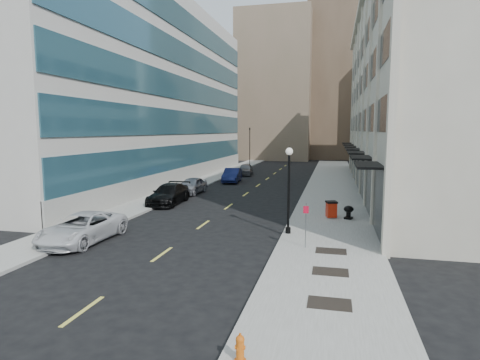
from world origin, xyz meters
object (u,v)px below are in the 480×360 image
at_px(traffic_signal, 250,130).
at_px(car_silver_sedan, 192,186).
at_px(car_grey_sedan, 245,169).
at_px(urn_planter, 349,211).
at_px(car_black_pickup, 169,194).
at_px(car_white_van, 82,228).
at_px(sign_post, 306,219).
at_px(lamppost, 289,182).
at_px(car_blue_sedan, 232,175).
at_px(trash_bin, 331,209).
at_px(fire_hydrant, 240,348).

xyz_separation_m(traffic_signal, car_silver_sedan, (0.70, -28.81, -4.98)).
distance_m(car_grey_sedan, urn_planter, 26.82).
bearing_deg(car_black_pickup, car_grey_sedan, 84.02).
bearing_deg(urn_planter, traffic_signal, 110.85).
height_order(car_white_van, sign_post, sign_post).
xyz_separation_m(car_black_pickup, car_silver_sedan, (0.00, 5.19, -0.03)).
bearing_deg(car_black_pickup, lamppost, -38.23).
xyz_separation_m(car_blue_sedan, car_grey_sedan, (-0.08, 7.18, -0.04)).
relative_size(traffic_signal, trash_bin, 6.55).
bearing_deg(urn_planter, car_black_pickup, 167.27).
distance_m(car_black_pickup, sign_post, 14.98).
bearing_deg(car_blue_sedan, sign_post, -73.35).
height_order(car_grey_sedan, trash_bin, car_grey_sedan).
xyz_separation_m(car_silver_sedan, car_grey_sedan, (1.47, 15.81, -0.01)).
bearing_deg(fire_hydrant, lamppost, 85.11).
xyz_separation_m(car_blue_sedan, urn_planter, (11.85, -16.84, -0.11)).
height_order(trash_bin, lamppost, lamppost).
relative_size(car_black_pickup, sign_post, 2.45).
bearing_deg(lamppost, urn_planter, 53.02).
bearing_deg(fire_hydrant, sign_post, 79.04).
distance_m(car_black_pickup, car_silver_sedan, 5.19).
relative_size(traffic_signal, sign_post, 3.25).
bearing_deg(sign_post, fire_hydrant, -101.29).
relative_size(car_grey_sedan, urn_planter, 5.10).
bearing_deg(traffic_signal, car_silver_sedan, -88.61).
bearing_deg(fire_hydrant, urn_planter, 73.68).
relative_size(traffic_signal, fire_hydrant, 9.75).
height_order(car_blue_sedan, fire_hydrant, car_blue_sedan).
bearing_deg(trash_bin, fire_hydrant, -114.39).
xyz_separation_m(lamppost, urn_planter, (3.30, 4.38, -2.27)).
relative_size(traffic_signal, car_black_pickup, 1.32).
height_order(car_silver_sedan, car_grey_sedan, car_silver_sedan).
bearing_deg(car_white_van, sign_post, 7.30).
xyz_separation_m(car_white_van, car_black_pickup, (0.00, 11.01, 0.03)).
xyz_separation_m(traffic_signal, trash_bin, (13.04, -36.87, -4.99)).
bearing_deg(car_grey_sedan, car_silver_sedan, -102.26).
bearing_deg(car_blue_sedan, urn_planter, -60.35).
xyz_separation_m(fire_hydrant, lamppost, (-0.24, 12.42, 2.43)).
bearing_deg(car_black_pickup, urn_planter, -14.69).
distance_m(traffic_signal, trash_bin, 39.43).
bearing_deg(car_white_van, car_black_pickup, 91.71).
relative_size(car_black_pickup, trash_bin, 4.95).
xyz_separation_m(car_black_pickup, car_blue_sedan, (1.55, 13.82, 0.01)).
height_order(car_white_van, urn_planter, car_white_van).
bearing_deg(sign_post, car_white_van, 179.25).
height_order(car_black_pickup, car_silver_sedan, car_black_pickup).
bearing_deg(sign_post, car_black_pickup, 132.15).
xyz_separation_m(traffic_signal, car_white_van, (0.70, -45.01, -4.98)).
bearing_deg(urn_planter, car_silver_sedan, 148.47).
bearing_deg(traffic_signal, fire_hydrant, -78.41).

